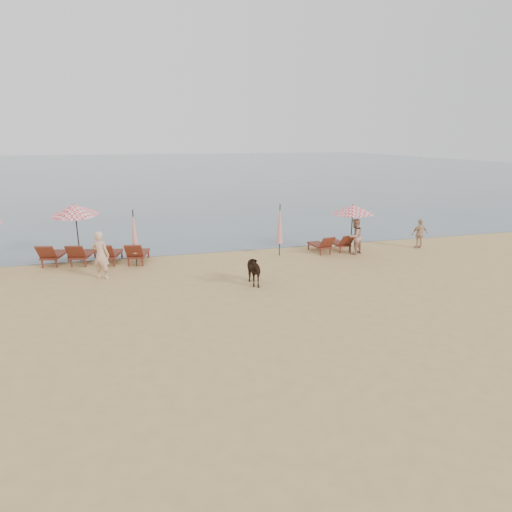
{
  "coord_description": "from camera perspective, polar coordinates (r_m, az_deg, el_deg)",
  "views": [
    {
      "loc": [
        -4.23,
        -10.33,
        5.49
      ],
      "look_at": [
        0.0,
        5.0,
        1.1
      ],
      "focal_mm": 30.0,
      "sensor_mm": 36.0,
      "label": 1
    }
  ],
  "objects": [
    {
      "name": "beachgoer_left",
      "position": [
        18.21,
        -19.99,
        0.13
      ],
      "size": [
        0.85,
        0.75,
        1.95
      ],
      "primitive_type": "imported",
      "rotation": [
        0.0,
        0.0,
        2.65
      ],
      "color": "#DEAA8A",
      "rests_on": "ground"
    },
    {
      "name": "lounger_cluster_left",
      "position": [
        20.5,
        -20.66,
        0.31
      ],
      "size": [
        4.78,
        2.82,
        0.71
      ],
      "rotation": [
        0.0,
        0.0,
        -0.22
      ],
      "color": "maroon",
      "rests_on": "ground"
    },
    {
      "name": "ground",
      "position": [
        12.44,
        6.24,
        -10.86
      ],
      "size": [
        120.0,
        120.0,
        0.0
      ],
      "primitive_type": "plane",
      "color": "tan",
      "rests_on": "ground"
    },
    {
      "name": "umbrella_open_left_b",
      "position": [
        21.59,
        -23.01,
        5.74
      ],
      "size": [
        2.09,
        2.13,
        2.67
      ],
      "rotation": [
        0.0,
        0.0,
        0.26
      ],
      "color": "black",
      "rests_on": "ground"
    },
    {
      "name": "umbrella_closed_right",
      "position": [
        20.43,
        3.19,
        4.25
      ],
      "size": [
        0.3,
        0.3,
        2.49
      ],
      "rotation": [
        0.0,
        0.0,
        -0.42
      ],
      "color": "black",
      "rests_on": "ground"
    },
    {
      "name": "beachgoer_right_a",
      "position": [
        21.39,
        13.04,
        2.56
      ],
      "size": [
        1.05,
        0.97,
        1.74
      ],
      "primitive_type": "imported",
      "rotation": [
        0.0,
        0.0,
        3.61
      ],
      "color": "tan",
      "rests_on": "ground"
    },
    {
      "name": "umbrella_closed_left",
      "position": [
        19.33,
        -15.92,
        3.11
      ],
      "size": [
        0.31,
        0.31,
        2.54
      ],
      "rotation": [
        0.0,
        0.0,
        0.27
      ],
      "color": "black",
      "rests_on": "ground"
    },
    {
      "name": "beachgoer_right_b",
      "position": [
        23.52,
        20.99,
        2.79
      ],
      "size": [
        0.9,
        0.41,
        1.51
      ],
      "primitive_type": "imported",
      "rotation": [
        0.0,
        0.0,
        3.1
      ],
      "color": "tan",
      "rests_on": "ground"
    },
    {
      "name": "cow",
      "position": [
        16.48,
        -0.68,
        -1.81
      ],
      "size": [
        0.72,
        1.47,
        1.22
      ],
      "primitive_type": "imported",
      "rotation": [
        0.0,
        0.0,
        0.04
      ],
      "color": "black",
      "rests_on": "ground"
    },
    {
      "name": "sea",
      "position": [
        90.6,
        -12.97,
        11.58
      ],
      "size": [
        160.0,
        140.0,
        0.06
      ],
      "primitive_type": "cube",
      "color": "#51606B",
      "rests_on": "ground"
    },
    {
      "name": "umbrella_open_right",
      "position": [
        21.21,
        12.78,
        6.11
      ],
      "size": [
        2.0,
        2.0,
        2.44
      ],
      "rotation": [
        0.0,
        0.0,
        -0.19
      ],
      "color": "black",
      "rests_on": "ground"
    },
    {
      "name": "lounger_cluster_right",
      "position": [
        21.6,
        10.01,
        1.66
      ],
      "size": [
        1.91,
        1.85,
        0.63
      ],
      "rotation": [
        0.0,
        0.0,
        0.1
      ],
      "color": "maroon",
      "rests_on": "ground"
    }
  ]
}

